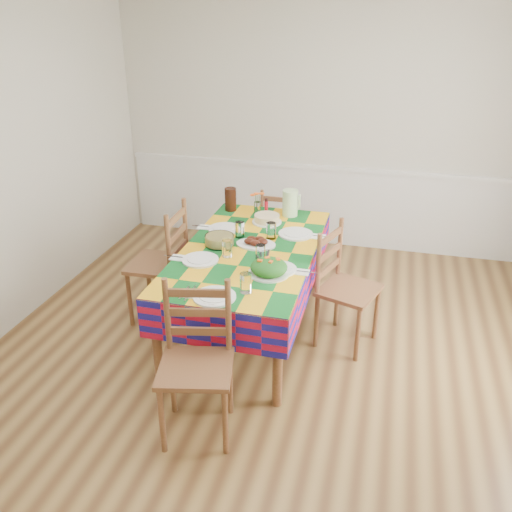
{
  "coord_description": "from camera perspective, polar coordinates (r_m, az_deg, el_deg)",
  "views": [
    {
      "loc": [
        0.79,
        -3.34,
        2.58
      ],
      "look_at": [
        -0.15,
        0.3,
        0.8
      ],
      "focal_mm": 38.0,
      "sensor_mm": 36.0,
      "label": 1
    }
  ],
  "objects": [
    {
      "name": "room",
      "position": [
        3.65,
        1.13,
        5.69
      ],
      "size": [
        4.58,
        5.08,
        2.78
      ],
      "color": "brown",
      "rests_on": "ground"
    },
    {
      "name": "wainscot",
      "position": [
        6.24,
        6.44,
        5.64
      ],
      "size": [
        4.41,
        0.06,
        0.92
      ],
      "color": "white",
      "rests_on": "room"
    },
    {
      "name": "dining_table",
      "position": [
        4.41,
        -0.73,
        -0.18
      ],
      "size": [
        1.05,
        1.95,
        0.76
      ],
      "color": "brown",
      "rests_on": "room"
    },
    {
      "name": "setting_near_head",
      "position": [
        3.68,
        -3.29,
        -3.73
      ],
      "size": [
        0.47,
        0.32,
        0.14
      ],
      "color": "white",
      "rests_on": "dining_table"
    },
    {
      "name": "setting_left_near",
      "position": [
        4.19,
        -4.95,
        0.06
      ],
      "size": [
        0.52,
        0.31,
        0.14
      ],
      "rotation": [
        0.0,
        0.0,
        1.57
      ],
      "color": "white",
      "rests_on": "dining_table"
    },
    {
      "name": "setting_left_far",
      "position": [
        4.68,
        -2.86,
        2.87
      ],
      "size": [
        0.52,
        0.31,
        0.14
      ],
      "rotation": [
        0.0,
        0.0,
        1.57
      ],
      "color": "white",
      "rests_on": "dining_table"
    },
    {
      "name": "setting_right_near",
      "position": [
        4.07,
        1.77,
        -0.74
      ],
      "size": [
        0.51,
        0.29,
        0.13
      ],
      "rotation": [
        0.0,
        0.0,
        -1.57
      ],
      "color": "white",
      "rests_on": "dining_table"
    },
    {
      "name": "setting_right_far",
      "position": [
        4.59,
        3.36,
        2.46
      ],
      "size": [
        0.56,
        0.32,
        0.14
      ],
      "rotation": [
        0.0,
        0.0,
        -1.57
      ],
      "color": "white",
      "rests_on": "dining_table"
    },
    {
      "name": "meat_platter",
      "position": [
        4.42,
        -0.02,
        1.45
      ],
      "size": [
        0.33,
        0.23,
        0.06
      ],
      "color": "white",
      "rests_on": "dining_table"
    },
    {
      "name": "salad_platter",
      "position": [
        3.95,
        1.37,
        -1.27
      ],
      "size": [
        0.3,
        0.3,
        0.13
      ],
      "color": "white",
      "rests_on": "dining_table"
    },
    {
      "name": "pasta_bowl",
      "position": [
        4.42,
        -3.88,
        1.68
      ],
      "size": [
        0.24,
        0.24,
        0.09
      ],
      "color": "white",
      "rests_on": "dining_table"
    },
    {
      "name": "cake",
      "position": [
        4.87,
        1.15,
        3.93
      ],
      "size": [
        0.27,
        0.27,
        0.07
      ],
      "color": "white",
      "rests_on": "dining_table"
    },
    {
      "name": "serving_utensils",
      "position": [
        4.25,
        0.9,
        0.09
      ],
      "size": [
        0.13,
        0.28,
        0.01
      ],
      "color": "black",
      "rests_on": "dining_table"
    },
    {
      "name": "flower_vase",
      "position": [
        5.07,
        0.14,
        5.46
      ],
      "size": [
        0.13,
        0.11,
        0.21
      ],
      "color": "white",
      "rests_on": "dining_table"
    },
    {
      "name": "hot_sauce",
      "position": [
        5.1,
        1.09,
        5.33
      ],
      "size": [
        0.03,
        0.03,
        0.14
      ],
      "primitive_type": "cylinder",
      "color": "red",
      "rests_on": "dining_table"
    },
    {
      "name": "green_pitcher",
      "position": [
        5.02,
        3.62,
        5.59
      ],
      "size": [
        0.14,
        0.14,
        0.24
      ],
      "primitive_type": "cylinder",
      "color": "#BCE7A3",
      "rests_on": "dining_table"
    },
    {
      "name": "tea_pitcher",
      "position": [
        5.15,
        -2.7,
        5.99
      ],
      "size": [
        0.11,
        0.11,
        0.22
      ],
      "primitive_type": "cylinder",
      "color": "black",
      "rests_on": "dining_table"
    },
    {
      "name": "name_card",
      "position": [
        3.58,
        -4.93,
        -5.06
      ],
      "size": [
        0.08,
        0.02,
        0.02
      ],
      "primitive_type": "cube",
      "color": "white",
      "rests_on": "dining_table"
    },
    {
      "name": "chair_near",
      "position": [
        3.5,
        -6.28,
        -11.16
      ],
      "size": [
        0.54,
        0.52,
        1.03
      ],
      "rotation": [
        0.0,
        0.0,
        0.22
      ],
      "color": "brown",
      "rests_on": "room"
    },
    {
      "name": "chair_far",
      "position": [
        5.6,
        2.6,
        2.87
      ],
      "size": [
        0.39,
        0.37,
        0.88
      ],
      "rotation": [
        0.0,
        0.0,
        3.15
      ],
      "color": "brown",
      "rests_on": "room"
    },
    {
      "name": "chair_left",
      "position": [
        4.72,
        -9.82,
        -0.84
      ],
      "size": [
        0.46,
        0.48,
        1.06
      ],
      "rotation": [
        0.0,
        0.0,
        -1.54
      ],
      "color": "brown",
      "rests_on": "room"
    },
    {
      "name": "chair_right",
      "position": [
        4.39,
        9.22,
        -3.37
      ],
      "size": [
        0.54,
        0.55,
        1.0
      ],
      "rotation": [
        0.0,
        0.0,
        1.24
      ],
      "color": "brown",
      "rests_on": "room"
    }
  ]
}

